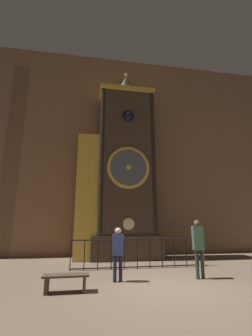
% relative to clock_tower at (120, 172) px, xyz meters
% --- Properties ---
extents(ground_plane, '(28.00, 28.00, 0.00)m').
position_rel_clock_tower_xyz_m(ground_plane, '(0.67, -5.17, -4.37)').
color(ground_plane, '#75604C').
extents(cathedral_back_wall, '(24.00, 0.32, 12.37)m').
position_rel_clock_tower_xyz_m(cathedral_back_wall, '(0.59, 1.45, 1.81)').
color(cathedral_back_wall, '#846047').
rests_on(cathedral_back_wall, ground_plane).
extents(clock_tower, '(4.33, 1.77, 10.48)m').
position_rel_clock_tower_xyz_m(clock_tower, '(0.00, 0.00, 0.00)').
color(clock_tower, '#423328').
rests_on(clock_tower, ground_plane).
extents(railing_fence, '(5.21, 0.05, 1.12)m').
position_rel_clock_tower_xyz_m(railing_fence, '(0.39, -2.36, -3.75)').
color(railing_fence, black).
rests_on(railing_fence, ground_plane).
extents(visitor_near, '(0.39, 0.31, 1.61)m').
position_rel_clock_tower_xyz_m(visitor_near, '(-0.64, -4.22, -3.41)').
color(visitor_near, '#1B213A').
rests_on(visitor_near, ground_plane).
extents(visitor_far, '(0.37, 0.27, 1.84)m').
position_rel_clock_tower_xyz_m(visitor_far, '(2.04, -4.30, -3.26)').
color(visitor_far, '#213427').
rests_on(visitor_far, ground_plane).
extents(stanchion_post, '(0.28, 0.28, 1.07)m').
position_rel_clock_tower_xyz_m(stanchion_post, '(3.30, -2.18, -4.02)').
color(stanchion_post, '#B28E33').
rests_on(stanchion_post, ground_plane).
extents(visitor_bench, '(1.20, 0.40, 0.44)m').
position_rel_clock_tower_xyz_m(visitor_bench, '(-2.11, -5.03, -4.06)').
color(visitor_bench, brown).
rests_on(visitor_bench, ground_plane).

